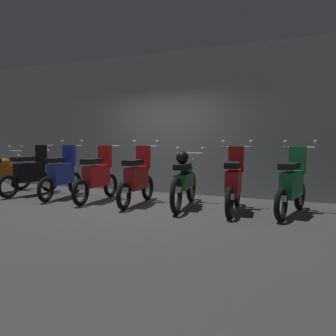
# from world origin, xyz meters

# --- Properties ---
(ground_plane) EXTENTS (80.00, 80.00, 0.00)m
(ground_plane) POSITION_xyz_m (0.00, 0.00, 0.00)
(ground_plane) COLOR #424244
(back_wall) EXTENTS (16.00, 0.30, 3.38)m
(back_wall) POSITION_xyz_m (0.00, 1.99, 1.69)
(back_wall) COLOR #9EA0A3
(back_wall) RESTS_ON ground
(motorbike_slot_1) EXTENTS (0.56, 1.68, 1.18)m
(motorbike_slot_1) POSITION_xyz_m (-2.90, 0.31, 0.52)
(motorbike_slot_1) COLOR black
(motorbike_slot_1) RESTS_ON ground
(motorbike_slot_2) EXTENTS (0.59, 1.68, 1.29)m
(motorbike_slot_2) POSITION_xyz_m (-1.94, 0.26, 0.53)
(motorbike_slot_2) COLOR black
(motorbike_slot_2) RESTS_ON ground
(motorbike_slot_3) EXTENTS (0.56, 1.68, 1.18)m
(motorbike_slot_3) POSITION_xyz_m (-0.97, 0.23, 0.52)
(motorbike_slot_3) COLOR black
(motorbike_slot_3) RESTS_ON ground
(motorbike_slot_4) EXTENTS (0.59, 1.68, 1.29)m
(motorbike_slot_4) POSITION_xyz_m (-0.00, 0.20, 0.53)
(motorbike_slot_4) COLOR black
(motorbike_slot_4) RESTS_ON ground
(motorbike_slot_5) EXTENTS (0.59, 1.94, 1.15)m
(motorbike_slot_5) POSITION_xyz_m (0.97, 0.31, 0.53)
(motorbike_slot_5) COLOR black
(motorbike_slot_5) RESTS_ON ground
(motorbike_slot_6) EXTENTS (0.59, 1.68, 1.29)m
(motorbike_slot_6) POSITION_xyz_m (1.93, 0.25, 0.53)
(motorbike_slot_6) COLOR black
(motorbike_slot_6) RESTS_ON ground
(motorbike_slot_7) EXTENTS (0.59, 1.66, 1.29)m
(motorbike_slot_7) POSITION_xyz_m (2.91, 0.38, 0.53)
(motorbike_slot_7) COLOR black
(motorbike_slot_7) RESTS_ON ground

